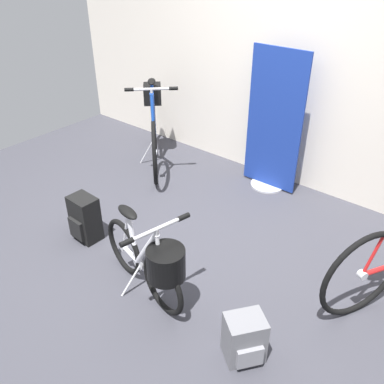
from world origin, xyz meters
TOP-DOWN VIEW (x-y plane):
  - ground_plane at (0.00, 0.00)m, footprint 6.15×6.15m
  - back_wall at (0.00, 1.77)m, footprint 6.15×0.10m
  - floor_banner_stand at (0.00, 1.48)m, footprint 0.60×0.36m
  - folding_bike_foreground at (0.19, -0.49)m, footprint 0.98×0.53m
  - display_bike_left at (-1.33, 1.12)m, footprint 1.08×1.10m
  - backpack_on_floor at (-0.77, -0.34)m, footprint 0.25×0.21m
  - handbag_on_floor at (0.98, -0.49)m, footprint 0.30×0.31m

SIDE VIEW (x-z plane):
  - ground_plane at x=0.00m, z-range 0.00..0.00m
  - handbag_on_floor at x=0.98m, z-range 0.00..0.32m
  - backpack_on_floor at x=-0.77m, z-range 0.00..0.42m
  - folding_bike_foreground at x=0.19m, z-range 0.00..0.71m
  - display_bike_left at x=-1.33m, z-range -0.06..0.98m
  - floor_banner_stand at x=0.00m, z-range -0.09..1.37m
  - back_wall at x=0.00m, z-range 0.00..2.80m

